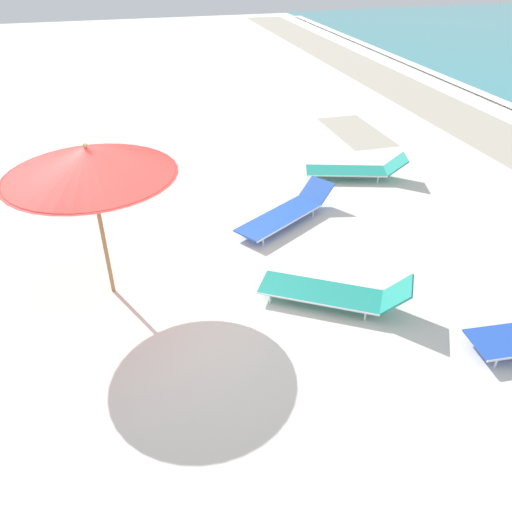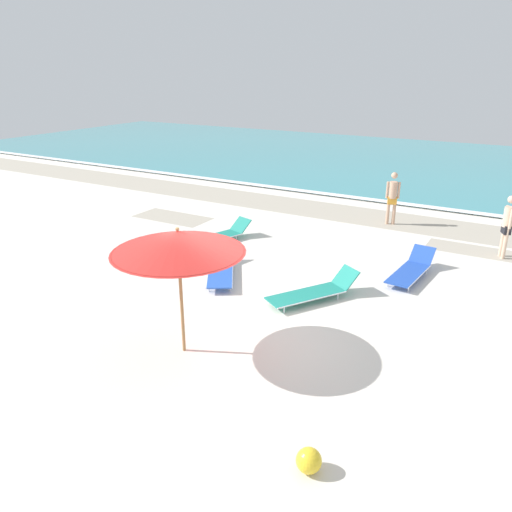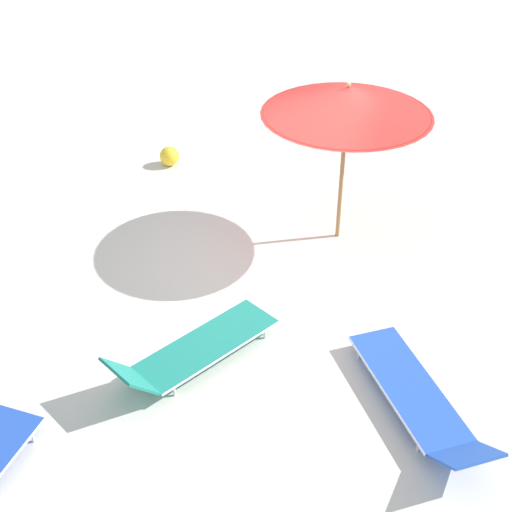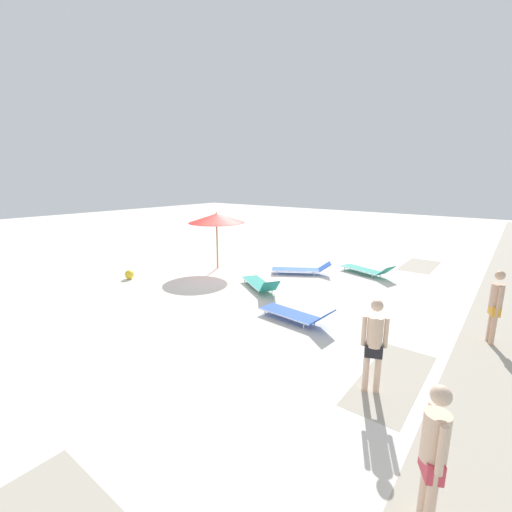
# 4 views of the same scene
# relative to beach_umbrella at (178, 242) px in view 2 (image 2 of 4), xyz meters

# --- Properties ---
(ground_plane) EXTENTS (60.00, 60.00, 0.16)m
(ground_plane) POSITION_rel_beach_umbrella_xyz_m (0.85, 1.09, -2.24)
(ground_plane) COLOR silver
(ocean_water) EXTENTS (60.00, 18.70, 0.07)m
(ocean_water) POSITION_rel_beach_umbrella_xyz_m (0.85, 21.79, -2.13)
(ocean_water) COLOR teal
(ocean_water) RESTS_ON ground_plane
(beach_umbrella) EXTENTS (2.36, 2.36, 2.43)m
(beach_umbrella) POSITION_rel_beach_umbrella_xyz_m (0.00, 0.00, 0.00)
(beach_umbrella) COLOR #9E7547
(beach_umbrella) RESTS_ON ground_plane
(sun_lounger_under_umbrella) EXTENTS (0.79, 2.17, 0.55)m
(sun_lounger_under_umbrella) POSITION_rel_beach_umbrella_xyz_m (2.81, 5.64, -1.95)
(sun_lounger_under_umbrella) COLOR blue
(sun_lounger_under_umbrella) RESTS_ON ground_plane
(sun_lounger_beside_umbrella) EXTENTS (1.25, 2.29, 0.55)m
(sun_lounger_beside_umbrella) POSITION_rel_beach_umbrella_xyz_m (-2.91, 5.49, -1.95)
(sun_lounger_beside_umbrella) COLOR #1E8475
(sun_lounger_beside_umbrella) RESTS_ON ground_plane
(sun_lounger_near_water_left) EXTENTS (1.69, 2.20, 0.59)m
(sun_lounger_near_water_left) POSITION_rel_beach_umbrella_xyz_m (1.22, 3.22, -1.94)
(sun_lounger_near_water_left) COLOR #1E8475
(sun_lounger_near_water_left) RESTS_ON ground_plane
(sun_lounger_near_water_right) EXTENTS (1.76, 2.31, 0.50)m
(sun_lounger_near_water_right) POSITION_rel_beach_umbrella_xyz_m (-1.41, 3.33, -1.95)
(sun_lounger_near_water_right) COLOR blue
(sun_lounger_near_water_right) RESTS_ON ground_plane
(beachgoer_wading_adult) EXTENTS (0.29, 0.42, 1.76)m
(beachgoer_wading_adult) POSITION_rel_beach_umbrella_xyz_m (4.66, 8.34, -1.16)
(beachgoer_wading_adult) COLOR beige
(beachgoer_wading_adult) RESTS_ON ground_plane
(beachgoer_strolling_adult) EXTENTS (0.43, 0.27, 1.76)m
(beachgoer_strolling_adult) POSITION_rel_beach_umbrella_xyz_m (1.07, 9.91, -1.16)
(beachgoer_strolling_adult) COLOR tan
(beachgoer_strolling_adult) RESTS_ON ground_plane
(beach_ball) EXTENTS (0.35, 0.35, 0.35)m
(beach_ball) POSITION_rel_beach_umbrella_xyz_m (3.26, -1.57, -1.99)
(beach_ball) COLOR yellow
(beach_ball) RESTS_ON ground_plane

